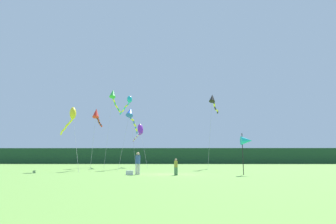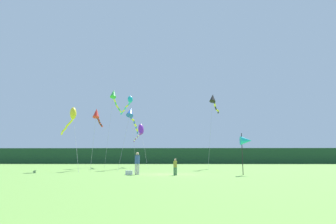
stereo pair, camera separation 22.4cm
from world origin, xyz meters
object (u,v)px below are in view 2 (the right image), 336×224
Objects in this scene: kite_blue at (131,115)px; banner_flag_pole at (246,141)px; kite_black at (213,100)px; kite_green at (114,96)px; kite_yellow at (72,116)px; person_adult at (137,162)px; cooler_box at (129,173)px; kite_red at (97,115)px; kite_cyan at (129,102)px; kite_purple at (140,131)px; person_child at (175,166)px.

banner_flag_pole is at bearing -47.21° from kite_blue.
kite_green reaches higher than kite_black.
person_adult is at bearing -41.27° from kite_yellow.
kite_yellow is at bearing -100.26° from kite_green.
kite_yellow reaches higher than cooler_box.
kite_yellow is at bearing -151.69° from kite_red.
kite_yellow is 0.77× the size of kite_blue.
banner_flag_pole is 0.34× the size of kite_black.
person_adult is 0.22× the size of kite_yellow.
person_adult is 0.17× the size of kite_blue.
person_adult is 0.16× the size of kite_cyan.
kite_blue is at bearing 38.40° from kite_yellow.
kite_black is 15.29m from kite_red.
banner_flag_pole is at bearing -59.95° from kite_purple.
kite_blue is (5.83, 4.62, 0.84)m from kite_yellow.
banner_flag_pole is 16.81m from kite_blue.
cooler_box is at bearing -85.93° from kite_purple.
person_child is at bearing -71.26° from kite_cyan.
cooler_box is 22.24m from kite_green.
kite_black is (12.17, -5.85, -1.02)m from kite_cyan.
kite_red is at bearing -99.27° from kite_cyan.
cooler_box is at bearing -168.05° from person_adult.
kite_green is (-6.05, 18.70, 9.67)m from person_adult.
banner_flag_pole is at bearing -1.44° from person_adult.
banner_flag_pole is at bearing -23.53° from kite_yellow.
kite_black reaches higher than kite_blue.
kite_green is (-4.12, 0.41, 5.36)m from kite_purple.
person_adult is at bearing -78.85° from kite_blue.
kite_yellow reaches higher than person_child.
cooler_box is 19.18m from kite_purple.
kite_green is (-2.15, -1.03, 0.70)m from kite_cyan.
kite_cyan is 1.11× the size of kite_black.
banner_flag_pole is 21.55m from kite_purple.
kite_cyan is at bearing 101.20° from person_adult.
person_child reaches higher than cooler_box.
kite_black is at bearing 92.08° from banner_flag_pole.
kite_yellow is at bearing -157.69° from kite_black.
kite_black is at bearing 70.53° from person_child.
cooler_box is 18.78m from kite_black.
cooler_box is at bearing -81.88° from kite_blue.
kite_cyan is 12.06m from kite_red.
kite_cyan is 8.77m from kite_blue.
kite_yellow is at bearing -108.62° from kite_cyan.
kite_yellow is at bearing -141.60° from kite_blue.
banner_flag_pole is at bearing -30.80° from kite_red.
kite_black is 11.03m from kite_blue.
kite_purple is (0.39, 6.53, -1.34)m from kite_blue.
kite_cyan is 2.48m from kite_green.
kite_purple is (-10.71, 18.52, 2.64)m from banner_flag_pole.
kite_green reaches higher than banner_flag_pole.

